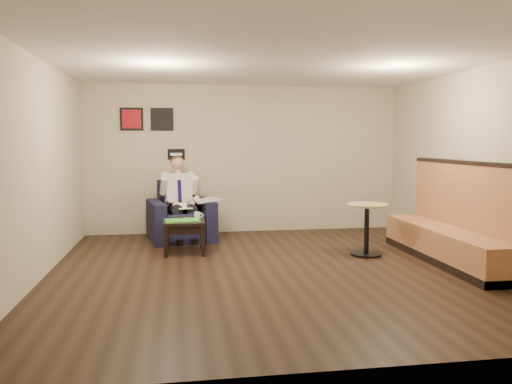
{
  "coord_description": "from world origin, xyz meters",
  "views": [
    {
      "loc": [
        -1.26,
        -6.51,
        1.74
      ],
      "look_at": [
        -0.06,
        1.2,
        0.95
      ],
      "focal_mm": 35.0,
      "sensor_mm": 36.0,
      "label": 1
    }
  ],
  "objects": [
    {
      "name": "side_table",
      "position": [
        -1.19,
        1.25,
        0.26
      ],
      "size": [
        0.64,
        0.64,
        0.52
      ],
      "primitive_type": "cube",
      "rotation": [
        0.0,
        0.0,
        -0.02
      ],
      "color": "black",
      "rests_on": "ground"
    },
    {
      "name": "wall_back",
      "position": [
        0.0,
        3.0,
        1.4
      ],
      "size": [
        6.0,
        0.02,
        2.8
      ],
      "primitive_type": "cube",
      "color": "beige",
      "rests_on": "ground"
    },
    {
      "name": "smartphone",
      "position": [
        -1.13,
        1.43,
        0.52
      ],
      "size": [
        0.17,
        0.11,
        0.01
      ],
      "primitive_type": "cube",
      "rotation": [
        0.0,
        0.0,
        -0.19
      ],
      "color": "black",
      "rests_on": "side_table"
    },
    {
      "name": "armchair",
      "position": [
        -1.23,
        2.31,
        0.52
      ],
      "size": [
        1.26,
        1.26,
        1.04
      ],
      "primitive_type": "cube",
      "rotation": [
        0.0,
        0.0,
        0.19
      ],
      "color": "black",
      "rests_on": "ground"
    },
    {
      "name": "seated_man",
      "position": [
        -1.21,
        2.18,
        0.71
      ],
      "size": [
        0.86,
        1.13,
        1.42
      ],
      "primitive_type": null,
      "rotation": [
        0.0,
        0.0,
        0.19
      ],
      "color": "silver",
      "rests_on": "armchair"
    },
    {
      "name": "ceiling",
      "position": [
        0.0,
        0.0,
        2.8
      ],
      "size": [
        6.0,
        6.0,
        0.02
      ],
      "primitive_type": "cube",
      "color": "white",
      "rests_on": "wall_back"
    },
    {
      "name": "newspaper",
      "position": [
        -0.78,
        2.29,
        0.71
      ],
      "size": [
        0.57,
        0.66,
        0.01
      ],
      "primitive_type": "cube",
      "rotation": [
        0.0,
        0.0,
        0.24
      ],
      "color": "silver",
      "rests_on": "armchair"
    },
    {
      "name": "wall_left",
      "position": [
        -3.0,
        0.0,
        1.4
      ],
      "size": [
        0.02,
        6.0,
        2.8
      ],
      "primitive_type": "cube",
      "color": "beige",
      "rests_on": "ground"
    },
    {
      "name": "art_print_left",
      "position": [
        -2.1,
        2.98,
        2.15
      ],
      "size": [
        0.42,
        0.03,
        0.42
      ],
      "primitive_type": "cube",
      "color": "#AB1520",
      "rests_on": "wall_back"
    },
    {
      "name": "wall_right",
      "position": [
        3.0,
        0.0,
        1.4
      ],
      "size": [
        0.02,
        6.0,
        2.8
      ],
      "primitive_type": "cube",
      "color": "beige",
      "rests_on": "ground"
    },
    {
      "name": "green_folder",
      "position": [
        -1.22,
        1.23,
        0.52
      ],
      "size": [
        0.56,
        0.43,
        0.01
      ],
      "primitive_type": "cube",
      "rotation": [
        0.0,
        0.0,
        0.12
      ],
      "color": "#39D92B",
      "rests_on": "side_table"
    },
    {
      "name": "lap_papers",
      "position": [
        -1.18,
        2.07,
        0.64
      ],
      "size": [
        0.32,
        0.39,
        0.01
      ],
      "primitive_type": "cube",
      "rotation": [
        0.0,
        0.0,
        0.26
      ],
      "color": "white",
      "rests_on": "seated_man"
    },
    {
      "name": "cafe_table",
      "position": [
        1.57,
        0.67,
        0.4
      ],
      "size": [
        0.84,
        0.84,
        0.8
      ],
      "primitive_type": "cylinder",
      "rotation": [
        0.0,
        0.0,
        -0.39
      ],
      "color": "tan",
      "rests_on": "ground"
    },
    {
      "name": "art_print_right",
      "position": [
        -1.55,
        2.98,
        2.15
      ],
      "size": [
        0.42,
        0.03,
        0.42
      ],
      "primitive_type": "cube",
      "color": "black",
      "rests_on": "wall_back"
    },
    {
      "name": "wall_front",
      "position": [
        0.0,
        -3.0,
        1.4
      ],
      "size": [
        6.0,
        0.02,
        2.8
      ],
      "primitive_type": "cube",
      "color": "beige",
      "rests_on": "ground"
    },
    {
      "name": "seating_sign",
      "position": [
        -1.3,
        2.98,
        1.5
      ],
      "size": [
        0.32,
        0.02,
        0.2
      ],
      "primitive_type": "cube",
      "color": "black",
      "rests_on": "wall_back"
    },
    {
      "name": "coffee_mug",
      "position": [
        -0.98,
        1.39,
        0.57
      ],
      "size": [
        0.1,
        0.1,
        0.11
      ],
      "primitive_type": "cylinder",
      "rotation": [
        0.0,
        0.0,
        -0.02
      ],
      "color": "white",
      "rests_on": "side_table"
    },
    {
      "name": "ground",
      "position": [
        0.0,
        0.0,
        0.0
      ],
      "size": [
        6.0,
        6.0,
        0.0
      ],
      "primitive_type": "plane",
      "color": "black",
      "rests_on": "ground"
    },
    {
      "name": "banquette",
      "position": [
        2.59,
        0.11,
        0.72
      ],
      "size": [
        0.67,
        2.81,
        1.44
      ],
      "primitive_type": "cube",
      "color": "#AB6B42",
      "rests_on": "ground"
    }
  ]
}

